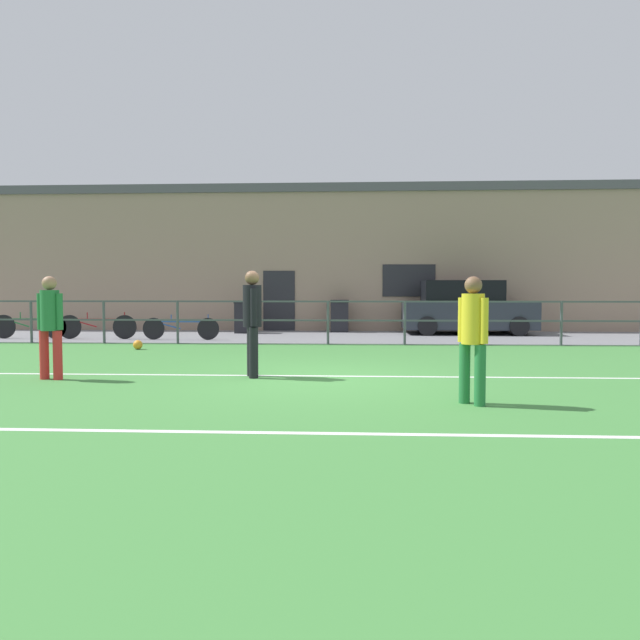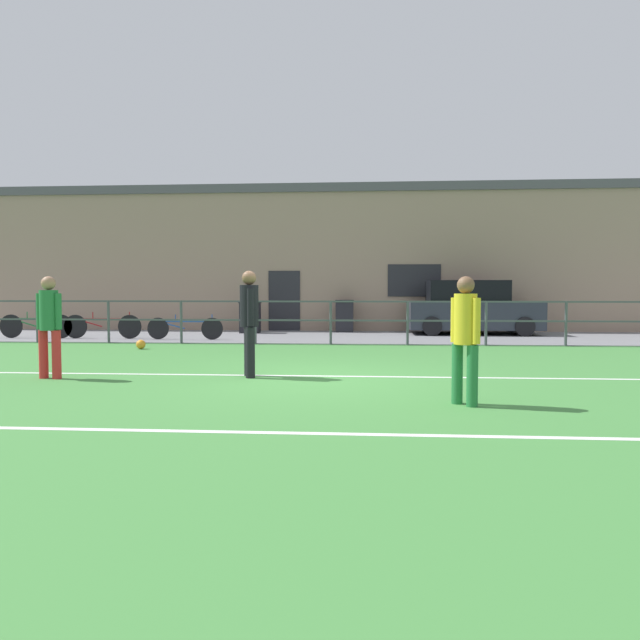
{
  "view_description": "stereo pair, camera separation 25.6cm",
  "coord_description": "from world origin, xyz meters",
  "px_view_note": "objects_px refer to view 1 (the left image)",
  "views": [
    {
      "loc": [
        0.61,
        -9.43,
        1.41
      ],
      "look_at": [
        -0.03,
        2.64,
        0.81
      ],
      "focal_mm": 33.15,
      "sensor_mm": 36.0,
      "label": 1
    },
    {
      "loc": [
        0.86,
        -9.41,
        1.41
      ],
      "look_at": [
        -0.03,
        2.64,
        0.81
      ],
      "focal_mm": 33.15,
      "sensor_mm": 36.0,
      "label": 2
    }
  ],
  "objects_px": {
    "bicycle_parked_2": "(97,326)",
    "trash_bin_1": "(340,316)",
    "player_goalkeeper": "(252,317)",
    "bicycle_parked_0": "(29,326)",
    "player_winger": "(473,332)",
    "bicycle_parked_1": "(181,328)",
    "trash_bin_0": "(245,317)",
    "player_striker": "(50,321)",
    "parked_car_red": "(466,309)",
    "soccer_ball_match": "(138,345)"
  },
  "relations": [
    {
      "from": "bicycle_parked_2",
      "to": "trash_bin_1",
      "type": "xyz_separation_m",
      "value": [
        6.94,
        3.25,
        0.19
      ]
    },
    {
      "from": "player_goalkeeper",
      "to": "trash_bin_1",
      "type": "bearing_deg",
      "value": -23.68
    },
    {
      "from": "bicycle_parked_0",
      "to": "player_winger",
      "type": "bearing_deg",
      "value": -40.58
    },
    {
      "from": "trash_bin_1",
      "to": "bicycle_parked_1",
      "type": "bearing_deg",
      "value": -142.67
    },
    {
      "from": "bicycle_parked_1",
      "to": "bicycle_parked_2",
      "type": "relative_size",
      "value": 0.95
    },
    {
      "from": "trash_bin_0",
      "to": "player_goalkeeper",
      "type": "bearing_deg",
      "value": -79.06
    },
    {
      "from": "trash_bin_0",
      "to": "trash_bin_1",
      "type": "bearing_deg",
      "value": 11.87
    },
    {
      "from": "bicycle_parked_2",
      "to": "trash_bin_1",
      "type": "height_order",
      "value": "trash_bin_1"
    },
    {
      "from": "player_striker",
      "to": "parked_car_red",
      "type": "bearing_deg",
      "value": 59.87
    },
    {
      "from": "player_winger",
      "to": "bicycle_parked_1",
      "type": "bearing_deg",
      "value": 174.22
    },
    {
      "from": "bicycle_parked_0",
      "to": "bicycle_parked_1",
      "type": "xyz_separation_m",
      "value": [
        4.5,
        -0.15,
        -0.03
      ]
    },
    {
      "from": "parked_car_red",
      "to": "trash_bin_1",
      "type": "bearing_deg",
      "value": 170.75
    },
    {
      "from": "player_goalkeeper",
      "to": "player_winger",
      "type": "xyz_separation_m",
      "value": [
        3.11,
        -2.17,
        -0.08
      ]
    },
    {
      "from": "player_winger",
      "to": "parked_car_red",
      "type": "height_order",
      "value": "parked_car_red"
    },
    {
      "from": "soccer_ball_match",
      "to": "parked_car_red",
      "type": "xyz_separation_m",
      "value": [
        8.82,
        5.34,
        0.71
      ]
    },
    {
      "from": "bicycle_parked_0",
      "to": "trash_bin_1",
      "type": "relative_size",
      "value": 2.06
    },
    {
      "from": "parked_car_red",
      "to": "bicycle_parked_1",
      "type": "height_order",
      "value": "parked_car_red"
    },
    {
      "from": "player_striker",
      "to": "trash_bin_0",
      "type": "xyz_separation_m",
      "value": [
        1.28,
        10.13,
        -0.38
      ]
    },
    {
      "from": "bicycle_parked_0",
      "to": "trash_bin_1",
      "type": "bearing_deg",
      "value": 19.93
    },
    {
      "from": "player_striker",
      "to": "bicycle_parked_1",
      "type": "xyz_separation_m",
      "value": [
        -0.07,
        7.39,
        -0.59
      ]
    },
    {
      "from": "bicycle_parked_0",
      "to": "bicycle_parked_1",
      "type": "distance_m",
      "value": 4.51
    },
    {
      "from": "bicycle_parked_2",
      "to": "player_winger",
      "type": "bearing_deg",
      "value": -46.43
    },
    {
      "from": "trash_bin_0",
      "to": "parked_car_red",
      "type": "bearing_deg",
      "value": -0.11
    },
    {
      "from": "bicycle_parked_2",
      "to": "trash_bin_1",
      "type": "bearing_deg",
      "value": 25.05
    },
    {
      "from": "bicycle_parked_2",
      "to": "trash_bin_0",
      "type": "relative_size",
      "value": 2.18
    },
    {
      "from": "player_striker",
      "to": "player_goalkeeper",
      "type": "bearing_deg",
      "value": 17.43
    },
    {
      "from": "bicycle_parked_1",
      "to": "trash_bin_0",
      "type": "bearing_deg",
      "value": 63.74
    },
    {
      "from": "player_goalkeeper",
      "to": "parked_car_red",
      "type": "height_order",
      "value": "parked_car_red"
    },
    {
      "from": "trash_bin_0",
      "to": "soccer_ball_match",
      "type": "bearing_deg",
      "value": -107.02
    },
    {
      "from": "player_striker",
      "to": "bicycle_parked_1",
      "type": "bearing_deg",
      "value": 100.33
    },
    {
      "from": "player_striker",
      "to": "bicycle_parked_1",
      "type": "distance_m",
      "value": 7.41
    },
    {
      "from": "player_winger",
      "to": "player_striker",
      "type": "bearing_deg",
      "value": -146.1
    },
    {
      "from": "trash_bin_0",
      "to": "trash_bin_1",
      "type": "height_order",
      "value": "trash_bin_1"
    },
    {
      "from": "parked_car_red",
      "to": "bicycle_parked_1",
      "type": "relative_size",
      "value": 1.87
    },
    {
      "from": "bicycle_parked_2",
      "to": "bicycle_parked_1",
      "type": "bearing_deg",
      "value": -3.37
    },
    {
      "from": "trash_bin_1",
      "to": "soccer_ball_match",
      "type": "bearing_deg",
      "value": -128.27
    },
    {
      "from": "player_winger",
      "to": "soccer_ball_match",
      "type": "xyz_separation_m",
      "value": [
        -6.62,
        6.52,
        -0.79
      ]
    },
    {
      "from": "soccer_ball_match",
      "to": "trash_bin_1",
      "type": "distance_m",
      "value": 7.66
    },
    {
      "from": "bicycle_parked_2",
      "to": "soccer_ball_match",
      "type": "bearing_deg",
      "value": -51.26
    },
    {
      "from": "trash_bin_1",
      "to": "bicycle_parked_0",
      "type": "bearing_deg",
      "value": -160.07
    },
    {
      "from": "parked_car_red",
      "to": "bicycle_parked_0",
      "type": "bearing_deg",
      "value": -168.8
    },
    {
      "from": "player_goalkeeper",
      "to": "player_striker",
      "type": "distance_m",
      "value": 3.19
    },
    {
      "from": "bicycle_parked_1",
      "to": "player_winger",
      "type": "bearing_deg",
      "value": -55.26
    },
    {
      "from": "player_goalkeeper",
      "to": "trash_bin_0",
      "type": "height_order",
      "value": "player_goalkeeper"
    },
    {
      "from": "player_goalkeeper",
      "to": "player_winger",
      "type": "relative_size",
      "value": 1.09
    },
    {
      "from": "soccer_ball_match",
      "to": "trash_bin_1",
      "type": "xyz_separation_m",
      "value": [
        4.73,
        6.0,
        0.45
      ]
    },
    {
      "from": "trash_bin_1",
      "to": "player_striker",
      "type": "bearing_deg",
      "value": -112.11
    },
    {
      "from": "player_striker",
      "to": "bicycle_parked_2",
      "type": "relative_size",
      "value": 0.71
    },
    {
      "from": "soccer_ball_match",
      "to": "bicycle_parked_2",
      "type": "bearing_deg",
      "value": 128.74
    },
    {
      "from": "player_goalkeeper",
      "to": "parked_car_red",
      "type": "bearing_deg",
      "value": -45.65
    }
  ]
}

